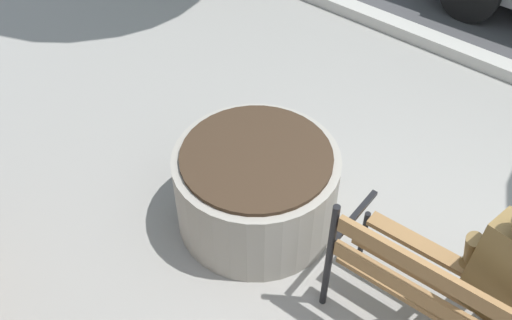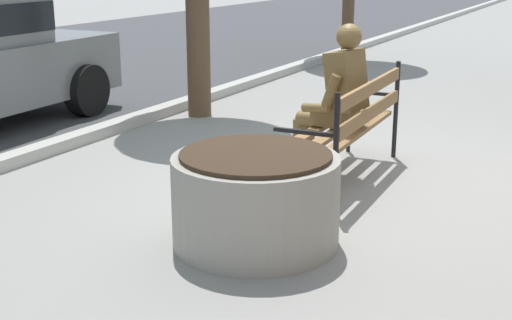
{
  "view_description": "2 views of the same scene",
  "coord_description": "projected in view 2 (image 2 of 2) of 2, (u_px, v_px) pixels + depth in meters",
  "views": [
    {
      "loc": [
        -0.03,
        -2.1,
        3.3
      ],
      "look_at": [
        -1.78,
        -0.0,
        0.6
      ],
      "focal_mm": 40.22,
      "sensor_mm": 36.0,
      "label": 1
    },
    {
      "loc": [
        -5.8,
        -2.1,
        1.93
      ],
      "look_at": [
        -1.78,
        -0.0,
        0.6
      ],
      "focal_mm": 49.34,
      "sensor_mm": 36.0,
      "label": 2
    }
  ],
  "objects": [
    {
      "name": "ground_plane",
      "position": [
        346.0,
        175.0,
        6.4
      ],
      "size": [
        80.0,
        80.0,
        0.0
      ],
      "primitive_type": "plane",
      "color": "gray"
    },
    {
      "name": "concrete_planter",
      "position": [
        256.0,
        199.0,
        4.8
      ],
      "size": [
        1.15,
        1.15,
        0.65
      ],
      "color": "gray",
      "rests_on": "ground"
    },
    {
      "name": "curb_stone",
      "position": [
        96.0,
        133.0,
        7.68
      ],
      "size": [
        60.0,
        0.2,
        0.12
      ],
      "primitive_type": "cube",
      "color": "#B2AFA8",
      "rests_on": "ground"
    },
    {
      "name": "park_bench",
      "position": [
        352.0,
        120.0,
        6.12
      ],
      "size": [
        1.82,
        0.59,
        0.95
      ],
      "color": "olive",
      "rests_on": "ground"
    },
    {
      "name": "bronze_statue_seated",
      "position": [
        332.0,
        103.0,
        6.23
      ],
      "size": [
        0.71,
        0.78,
        1.37
      ],
      "color": "brown",
      "rests_on": "ground"
    }
  ]
}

